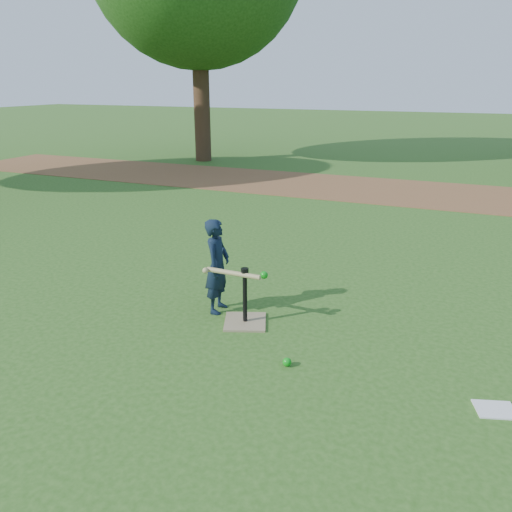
% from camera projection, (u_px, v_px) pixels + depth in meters
% --- Properties ---
extents(ground, '(80.00, 80.00, 0.00)m').
position_uv_depth(ground, '(261.00, 332.00, 5.07)').
color(ground, '#285116').
rests_on(ground, ground).
extents(dirt_strip, '(24.00, 3.00, 0.01)m').
position_uv_depth(dirt_strip, '(381.00, 190.00, 11.60)').
color(dirt_strip, brown).
rests_on(dirt_strip, ground).
extents(child, '(0.29, 0.41, 1.05)m').
position_uv_depth(child, '(217.00, 266.00, 5.38)').
color(child, black).
rests_on(child, ground).
extents(wiffle_ball_ground, '(0.08, 0.08, 0.08)m').
position_uv_depth(wiffle_ball_ground, '(287.00, 362.00, 4.45)').
color(wiffle_ball_ground, '#0D9314').
rests_on(wiffle_ball_ground, ground).
extents(clipboard, '(0.35, 0.31, 0.01)m').
position_uv_depth(clipboard, '(495.00, 410.00, 3.86)').
color(clipboard, silver).
rests_on(clipboard, ground).
extents(batting_tee, '(0.55, 0.55, 0.61)m').
position_uv_depth(batting_tee, '(245.00, 313.00, 5.22)').
color(batting_tee, '#917E5C').
rests_on(batting_tee, ground).
extents(swing_action, '(0.68, 0.20, 0.08)m').
position_uv_depth(swing_action, '(237.00, 273.00, 5.11)').
color(swing_action, tan).
rests_on(swing_action, ground).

